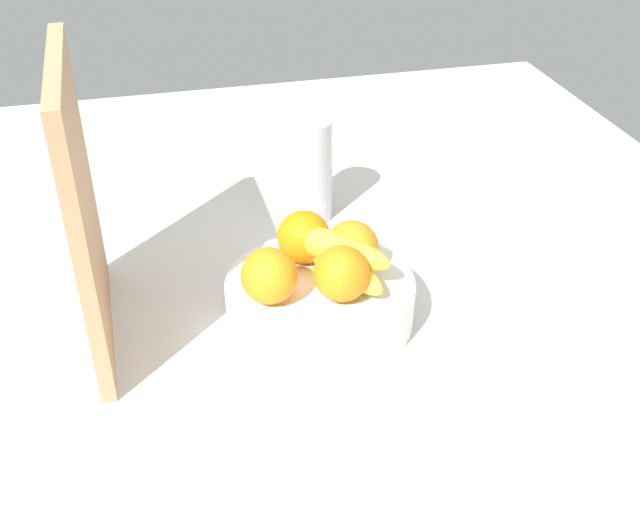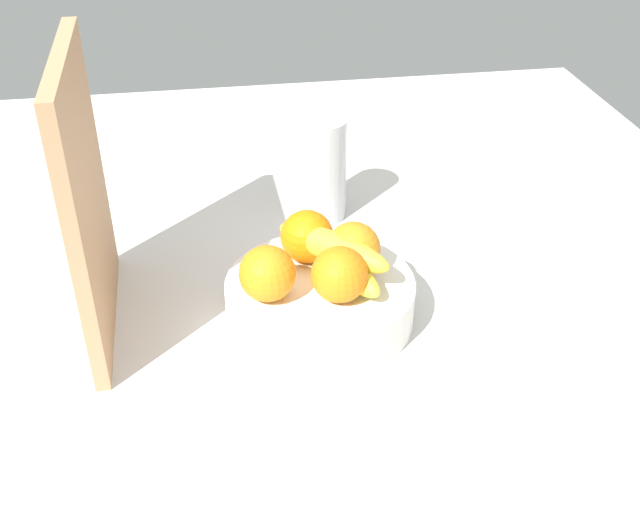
% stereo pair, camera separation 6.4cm
% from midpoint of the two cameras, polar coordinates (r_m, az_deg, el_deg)
% --- Properties ---
extents(ground_plane, '(1.80, 1.40, 0.03)m').
position_cam_midpoint_polar(ground_plane, '(1.01, 3.63, -6.47)').
color(ground_plane, silver).
extents(fruit_bowl, '(0.25, 0.25, 0.06)m').
position_cam_midpoint_polar(fruit_bowl, '(1.01, 1.82, -3.33)').
color(fruit_bowl, white).
rests_on(fruit_bowl, ground_plane).
extents(orange_front_left, '(0.07, 0.07, 0.07)m').
position_cam_midpoint_polar(orange_front_left, '(0.95, -1.98, -1.35)').
color(orange_front_left, orange).
rests_on(orange_front_left, fruit_bowl).
extents(orange_front_right, '(0.07, 0.07, 0.07)m').
position_cam_midpoint_polar(orange_front_right, '(0.94, 3.43, -1.50)').
color(orange_front_right, orange).
rests_on(orange_front_right, fruit_bowl).
extents(orange_center, '(0.07, 0.07, 0.07)m').
position_cam_midpoint_polar(orange_center, '(1.00, 4.32, 0.49)').
color(orange_center, orange).
rests_on(orange_center, fruit_bowl).
extents(orange_back_left, '(0.07, 0.07, 0.07)m').
position_cam_midpoint_polar(orange_back_left, '(1.02, 0.84, 1.41)').
color(orange_back_left, orange).
rests_on(orange_back_left, fruit_bowl).
extents(banana_bunch, '(0.17, 0.15, 0.06)m').
position_cam_midpoint_polar(banana_bunch, '(0.99, 2.90, 0.02)').
color(banana_bunch, yellow).
rests_on(banana_bunch, fruit_bowl).
extents(cutting_board, '(0.28, 0.02, 0.36)m').
position_cam_midpoint_polar(cutting_board, '(0.96, -15.06, 3.93)').
color(cutting_board, tan).
rests_on(cutting_board, ground_plane).
extents(thermos_tumbler, '(0.08, 0.08, 0.17)m').
position_cam_midpoint_polar(thermos_tumbler, '(1.22, 1.63, 6.40)').
color(thermos_tumbler, silver).
rests_on(thermos_tumbler, ground_plane).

